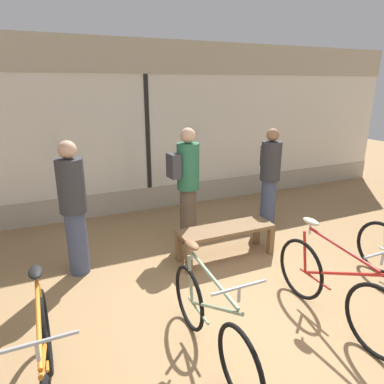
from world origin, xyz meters
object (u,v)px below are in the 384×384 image
Objects in this scene: bicycle_right at (333,288)px; customer_mid_floor at (270,174)px; customer_near_rack at (187,183)px; display_bench at (226,233)px; customer_by_window at (73,206)px; bicycle_left at (210,322)px; bicycle_far_left at (47,371)px.

bicycle_right is 1.01× the size of customer_mid_floor.
display_bench is at bearing -66.88° from customer_near_rack.
bicycle_right is 0.97× the size of customer_by_window.
customer_mid_floor is at bearing 68.63° from bicycle_right.
customer_near_rack is (0.78, 2.32, 0.60)m from bicycle_left.
bicycle_right is 3.18m from customer_by_window.
display_bench is at bearing 56.21° from bicycle_left.
customer_by_window is (0.45, 2.08, 0.54)m from bicycle_far_left.
bicycle_right is 1.72m from display_bench.
customer_near_rack is (-0.62, 2.39, 0.58)m from bicycle_right.
bicycle_left is 1.18× the size of display_bench.
bicycle_far_left is at bearing -132.37° from customer_near_rack.
customer_near_rack is at bearing 71.39° from bicycle_left.
bicycle_far_left is 1.36m from bicycle_left.
display_bench is (2.44, 1.64, -0.02)m from bicycle_far_left.
customer_by_window is (-1.99, 0.44, 0.56)m from display_bench.
customer_near_rack is at bearing 47.63° from bicycle_far_left.
display_bench is (1.08, 1.62, -0.00)m from bicycle_left.
customer_near_rack reaches higher than customer_by_window.
bicycle_right is (1.41, -0.07, 0.02)m from bicycle_left.
bicycle_left reaches higher than display_bench.
display_bench is 0.79× the size of customer_by_window.
bicycle_far_left reaches higher than bicycle_left.
bicycle_left is 3.40m from customer_mid_floor.
bicycle_left is at bearing 177.32° from bicycle_right.
customer_by_window reaches higher than display_bench.
bicycle_left is at bearing -123.79° from display_bench.
bicycle_right is 0.95× the size of customer_near_rack.
bicycle_right is 2.54m from customer_near_rack.
bicycle_left is at bearing -66.24° from customer_by_window.
customer_mid_floor is at bearing 5.68° from customer_by_window.
bicycle_right is at bearing -79.20° from display_bench.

